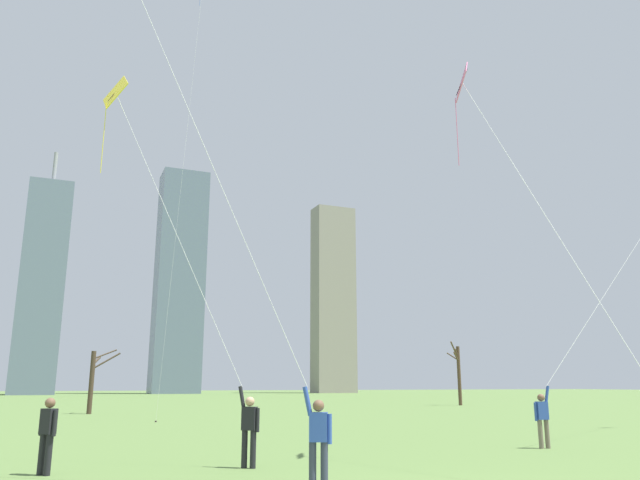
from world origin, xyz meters
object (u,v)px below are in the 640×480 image
object	(u,v)px
kite_flyer_midfield_left_teal	(580,353)
bystander_watching_nearby	(47,432)
kite_flyer_midfield_center_orange	(272,324)
distant_kite_low_near_trees_blue	(196,45)
kite_flyer_foreground_right_pink	(596,313)
kite_flyer_foreground_left_yellow	(210,328)
bare_tree_far_right_edge	(458,372)
bare_tree_center	(93,378)

from	to	relation	value
kite_flyer_midfield_left_teal	bystander_watching_nearby	size ratio (longest dim) A/B	9.78
kite_flyer_midfield_center_orange	distant_kite_low_near_trees_blue	bearing A→B (deg)	84.08
kite_flyer_midfield_left_teal	kite_flyer_foreground_right_pink	distance (m)	9.25
kite_flyer_foreground_right_pink	kite_flyer_foreground_left_yellow	bearing A→B (deg)	134.67
distant_kite_low_near_trees_blue	kite_flyer_midfield_left_teal	bearing A→B (deg)	-64.98
kite_flyer_foreground_left_yellow	distant_kite_low_near_trees_blue	size ratio (longest dim) A/B	0.39
bystander_watching_nearby	distant_kite_low_near_trees_blue	xyz separation A→B (m)	(6.53, 21.12, 22.58)
kite_flyer_midfield_center_orange	kite_flyer_midfield_left_teal	world-z (taller)	kite_flyer_midfield_left_teal
kite_flyer_midfield_center_orange	bare_tree_far_right_edge	bearing A→B (deg)	50.65
kite_flyer_foreground_right_pink	bare_tree_center	xyz separation A→B (m)	(-7.47, 35.90, -0.98)
kite_flyer_foreground_right_pink	bare_tree_center	size ratio (longest dim) A/B	2.64
kite_flyer_midfield_center_orange	bare_tree_far_right_edge	xyz separation A→B (m)	(31.33, 38.21, 0.01)
kite_flyer_foreground_left_yellow	bare_tree_far_right_edge	bearing A→B (deg)	47.42
kite_flyer_midfield_left_teal	distant_kite_low_near_trees_blue	world-z (taller)	distant_kite_low_near_trees_blue
kite_flyer_midfield_left_teal	bystander_watching_nearby	world-z (taller)	kite_flyer_midfield_left_teal
bare_tree_center	kite_flyer_foreground_right_pink	bearing A→B (deg)	-78.25
kite_flyer_midfield_left_teal	bystander_watching_nearby	bearing A→B (deg)	-177.91
bystander_watching_nearby	bare_tree_far_right_edge	world-z (taller)	bare_tree_far_right_edge
kite_flyer_midfield_center_orange	distant_kite_low_near_trees_blue	distance (m)	32.02
kite_flyer_midfield_center_orange	bare_tree_center	world-z (taller)	kite_flyer_midfield_center_orange
kite_flyer_midfield_center_orange	kite_flyer_midfield_left_teal	xyz separation A→B (m)	(12.13, 4.01, -0.14)
bystander_watching_nearby	kite_flyer_foreground_left_yellow	bearing A→B (deg)	3.08
distant_kite_low_near_trees_blue	bare_tree_far_right_edge	bearing A→B (deg)	25.39
bystander_watching_nearby	bare_tree_far_right_edge	distance (m)	49.62
kite_flyer_foreground_left_yellow	distant_kite_low_near_trees_blue	xyz separation A→B (m)	(3.00, 20.93, 20.20)
distant_kite_low_near_trees_blue	kite_flyer_foreground_left_yellow	bearing A→B (deg)	-98.17
bystander_watching_nearby	bare_tree_far_right_edge	size ratio (longest dim) A/B	0.28
kite_flyer_midfield_left_teal	kite_flyer_foreground_right_pink	xyz separation A→B (m)	(-6.33, -6.73, 0.34)
kite_flyer_foreground_right_pink	distant_kite_low_near_trees_blue	size ratio (longest dim) A/B	0.40
distant_kite_low_near_trees_blue	bare_tree_far_right_edge	size ratio (longest dim) A/B	4.85
kite_flyer_foreground_left_yellow	kite_flyer_midfield_center_orange	world-z (taller)	kite_flyer_midfield_center_orange
distant_kite_low_near_trees_blue	kite_flyer_midfield_center_orange	bearing A→B (deg)	-95.92
kite_flyer_foreground_left_yellow	bare_tree_far_right_edge	world-z (taller)	kite_flyer_foreground_left_yellow
kite_flyer_foreground_left_yellow	bare_tree_center	xyz separation A→B (m)	(-1.21, 29.57, -0.98)
kite_flyer_foreground_left_yellow	kite_flyer_midfield_left_teal	xyz separation A→B (m)	(12.59, 0.40, -0.34)
distant_kite_low_near_trees_blue	bare_tree_center	size ratio (longest dim) A/B	6.63
bystander_watching_nearby	bare_tree_far_right_edge	bearing A→B (deg)	44.57
kite_flyer_midfield_center_orange	distant_kite_low_near_trees_blue	world-z (taller)	distant_kite_low_near_trees_blue
bare_tree_center	distant_kite_low_near_trees_blue	bearing A→B (deg)	-63.99
kite_flyer_midfield_left_teal	distant_kite_low_near_trees_blue	bearing A→B (deg)	115.02
bystander_watching_nearby	distant_kite_low_near_trees_blue	distance (m)	31.61
kite_flyer_midfield_center_orange	bare_tree_far_right_edge	world-z (taller)	kite_flyer_midfield_center_orange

